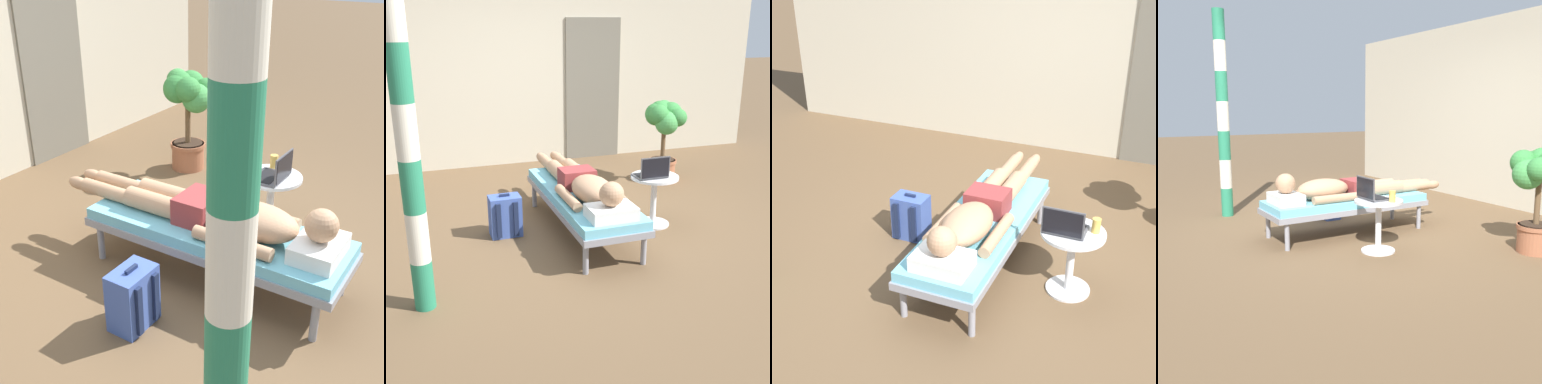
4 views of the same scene
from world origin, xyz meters
TOP-DOWN VIEW (x-y plane):
  - ground_plane at (0.00, 0.00)m, footprint 40.00×40.00m
  - house_wall_back at (0.02, 2.62)m, footprint 7.60×0.20m
  - lounge_chair at (0.02, -0.16)m, footprint 0.63×1.88m
  - person_reclining at (0.02, -0.22)m, footprint 0.53×2.17m
  - side_table at (0.77, -0.23)m, footprint 0.48×0.48m
  - laptop at (0.71, -0.29)m, footprint 0.31×0.24m
  - drink_glass at (0.92, -0.18)m, footprint 0.06×0.06m
  - backpack at (-0.71, 0.00)m, footprint 0.30×0.26m

SIDE VIEW (x-z plane):
  - ground_plane at x=0.00m, z-range 0.00..0.00m
  - backpack at x=-0.71m, z-range -0.02..0.41m
  - lounge_chair at x=0.02m, z-range 0.14..0.56m
  - side_table at x=0.77m, z-range 0.09..0.62m
  - person_reclining at x=0.02m, z-range 0.36..0.68m
  - drink_glass at x=0.92m, z-range 0.52..0.63m
  - laptop at x=0.71m, z-range 0.47..0.69m
  - house_wall_back at x=0.02m, z-range 0.00..2.70m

